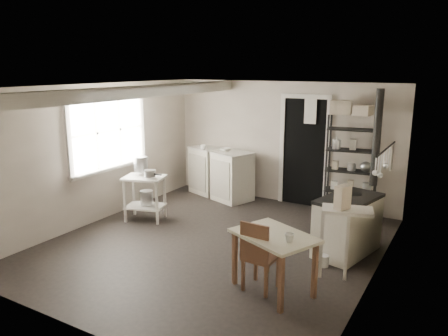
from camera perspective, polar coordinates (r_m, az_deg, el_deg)
The scene contains 31 objects.
floor at distance 6.56m, azimuth -1.34°, elevation -9.93°, with size 5.00×5.00×0.00m, color black.
ceiling at distance 6.04m, azimuth -1.46°, elevation 10.59°, with size 5.00×5.00×0.00m, color silver.
wall_back at distance 8.38m, azimuth 7.61°, elevation 3.29°, with size 4.50×0.02×2.30m, color #BCAFA0.
wall_front at distance 4.36m, azimuth -19.03°, elevation -6.62°, with size 4.50×0.02×2.30m, color #BCAFA0.
wall_left at distance 7.60m, azimuth -16.02°, elevation 1.87°, with size 0.02×5.00×2.30m, color #BCAFA0.
wall_right at distance 5.40m, azimuth 19.40°, elevation -2.85°, with size 0.02×5.00×2.30m, color #BCAFA0.
window at distance 7.65m, azimuth -14.95°, elevation 4.68°, with size 0.12×1.76×1.28m, color silver, non-canonical shape.
doorway at distance 8.22m, azimuth 10.39°, elevation 1.94°, with size 0.96×0.10×2.08m, color silver, non-canonical shape.
ceiling_beam at distance 6.75m, azimuth -10.29°, elevation 9.81°, with size 0.18×5.00×0.18m, color silver, non-canonical shape.
wallpaper_panel at distance 5.40m, azimuth 19.30°, elevation -2.84°, with size 0.01×5.00×2.30m, color #BBAF98, non-canonical shape.
utensil_rail at distance 5.90m, azimuth 20.27°, elevation 2.39°, with size 0.06×1.20×0.44m, color #BDBDBF, non-canonical shape.
prep_table at distance 7.55m, azimuth -10.29°, elevation -3.76°, with size 0.66×0.47×0.76m, color silver, non-canonical shape.
stockpot at distance 7.58m, azimuth -10.83°, elevation 0.51°, with size 0.24×0.24×0.26m, color #BDBDBF.
saucepan at distance 7.29m, azimuth -9.66°, elevation -0.68°, with size 0.19×0.19×0.11m, color #BDBDBF.
bucket at distance 7.58m, azimuth -10.07°, elevation -3.81°, with size 0.22×0.22×0.24m, color #BDBDBF.
base_cabinets at distance 8.76m, azimuth -0.46°, elevation -0.77°, with size 1.46×0.62×0.96m, color silver, non-canonical shape.
mixing_bowl at distance 8.54m, azimuth 0.15°, elevation 2.25°, with size 0.28×0.28×0.07m, color white.
counter_cup at distance 8.68m, azimuth -2.74°, elevation 2.51°, with size 0.12×0.12×0.09m, color white.
shelf_rack at distance 7.72m, azimuth 16.33°, elevation 0.51°, with size 0.85×0.33×1.78m, color black, non-canonical shape.
shelf_jar at distance 7.66m, azimuth 14.49°, elevation 3.77°, with size 0.09×0.10×0.21m, color white.
storage_box_a at distance 7.61m, azimuth 15.09°, elevation 8.49°, with size 0.34×0.29×0.23m, color beige.
storage_box_b at distance 7.50m, azimuth 17.77°, elevation 8.11°, with size 0.26×0.24×0.17m, color beige.
stove at distance 6.36m, azimuth 15.84°, elevation -6.94°, with size 0.57×1.04×0.81m, color silver, non-canonical shape.
stovepipe at distance 6.47m, azimuth 19.33°, elevation 3.71°, with size 0.11×0.11×1.47m, color black, non-canonical shape.
side_ledge at distance 5.58m, azimuth 15.51°, elevation -9.92°, with size 0.60×0.32×0.92m, color silver, non-canonical shape.
oats_box at distance 5.35m, azimuth 15.21°, elevation -4.27°, with size 0.11×0.19×0.29m, color beige.
work_table at distance 5.19m, azimuth 6.49°, elevation -11.91°, with size 0.93×0.65×0.70m, color beige, non-canonical shape.
table_cup at distance 4.84m, azimuth 8.56°, elevation -8.36°, with size 0.10×0.10×0.10m, color white.
chair at distance 5.17m, azimuth 4.89°, elevation -10.68°, with size 0.36×0.37×0.86m, color brown, non-canonical shape.
flour_sack at distance 7.49m, azimuth 14.71°, elevation -5.41°, with size 0.45×0.38×0.54m, color silver.
floor_crock at distance 6.00m, azimuth 12.93°, elevation -11.75°, with size 0.12×0.12×0.15m, color white.
Camera 1 is at (3.17, -5.13, 2.57)m, focal length 35.00 mm.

